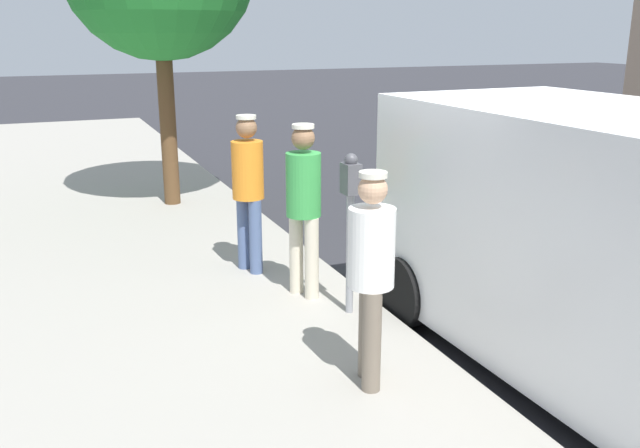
{
  "coord_description": "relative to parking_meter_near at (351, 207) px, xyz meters",
  "views": [
    {
      "loc": [
        3.91,
        5.13,
        2.74
      ],
      "look_at": [
        1.65,
        -0.29,
        1.05
      ],
      "focal_mm": 38.36,
      "sensor_mm": 36.0,
      "label": 1
    }
  ],
  "objects": [
    {
      "name": "ground_plane",
      "position": [
        -1.35,
        0.29,
        -1.18
      ],
      "size": [
        80.0,
        80.0,
        0.0
      ],
      "primitive_type": "plane",
      "color": "#2D2D33"
    },
    {
      "name": "parking_meter_near",
      "position": [
        0.0,
        0.0,
        0.0
      ],
      "size": [
        0.14,
        0.18,
        1.52
      ],
      "color": "gray",
      "rests_on": "sidewalk_slab"
    },
    {
      "name": "pedestrian_in_green",
      "position": [
        0.24,
        -0.57,
        -0.04
      ],
      "size": [
        0.34,
        0.34,
        1.72
      ],
      "color": "beige",
      "rests_on": "sidewalk_slab"
    },
    {
      "name": "sidewalk_slab",
      "position": [
        2.15,
        0.29,
        -1.11
      ],
      "size": [
        5.0,
        32.0,
        0.15
      ],
      "primitive_type": "cube",
      "color": "#9E998E",
      "rests_on": "ground"
    },
    {
      "name": "pedestrian_in_orange",
      "position": [
        0.52,
        -1.48,
        -0.04
      ],
      "size": [
        0.34,
        0.35,
        1.72
      ],
      "color": "#4C608C",
      "rests_on": "sidewalk_slab"
    },
    {
      "name": "pedestrian_in_white",
      "position": [
        0.43,
        1.27,
        -0.1
      ],
      "size": [
        0.34,
        0.35,
        1.63
      ],
      "color": "#726656",
      "rests_on": "sidewalk_slab"
    }
  ]
}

